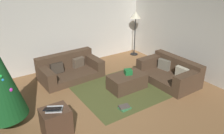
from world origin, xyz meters
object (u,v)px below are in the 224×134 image
gift_box (128,72)px  tv_remote (128,73)px  side_table (56,122)px  laptop (54,109)px  couch_left (69,69)px  ottoman (127,82)px  book_stack (124,107)px  corner_lamp (136,18)px  couch_right (170,73)px

gift_box → tv_remote: bearing=87.2°
side_table → laptop: (-0.03, -0.05, 0.33)m
couch_left → laptop: (-1.24, -2.23, 0.36)m
ottoman → book_stack: 0.96m
ottoman → gift_box: 0.27m
ottoman → corner_lamp: 2.85m
couch_right → laptop: bearing=95.8°
couch_left → laptop: bearing=58.3°
gift_box → side_table: side_table is taller
gift_box → corner_lamp: corner_lamp is taller
laptop → couch_left: bearing=61.0°
ottoman → book_stack: ottoman is taller
couch_left → laptop: 2.57m
couch_right → book_stack: couch_right is taller
couch_left → corner_lamp: (2.77, 0.40, 1.11)m
couch_right → tv_remote: (-1.23, 0.38, 0.15)m
ottoman → corner_lamp: corner_lamp is taller
couch_left → gift_box: (1.05, -1.48, 0.22)m
gift_box → ottoman: bearing=-151.8°
gift_box → book_stack: 1.09m
couch_right → gift_box: size_ratio=8.73×
tv_remote → laptop: 2.42m
couch_right → ottoman: couch_right is taller
side_table → book_stack: bearing=-1.8°
couch_right → book_stack: 1.95m
couch_left → side_table: couch_left is taller
couch_right → laptop: size_ratio=3.51×
laptop → book_stack: bearing=-0.1°
laptop → tv_remote: bearing=18.6°
couch_right → corner_lamp: corner_lamp is taller
tv_remote → side_table: side_table is taller
ottoman → gift_box: bearing=28.2°
book_stack → side_table: bearing=178.2°
tv_remote → gift_box: bearing=-76.9°
couch_left → gift_box: 1.82m
couch_right → gift_box: bearing=73.3°
book_stack → corner_lamp: 3.79m
laptop → book_stack: laptop is taller
ottoman → book_stack: size_ratio=3.52×
ottoman → laptop: size_ratio=2.11×
couch_left → tv_remote: 1.80m
corner_lamp → side_table: bearing=-147.1°
couch_right → book_stack: size_ratio=5.88×
tv_remote → corner_lamp: (1.72, 1.85, 0.95)m
corner_lamp → gift_box: bearing=-132.6°
book_stack → tv_remote: bearing=49.1°
tv_remote → book_stack: (-0.67, -0.77, -0.37)m
tv_remote → laptop: (-2.28, -0.77, 0.20)m
ottoman → laptop: 2.38m
gift_box → tv_remote: gift_box is taller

